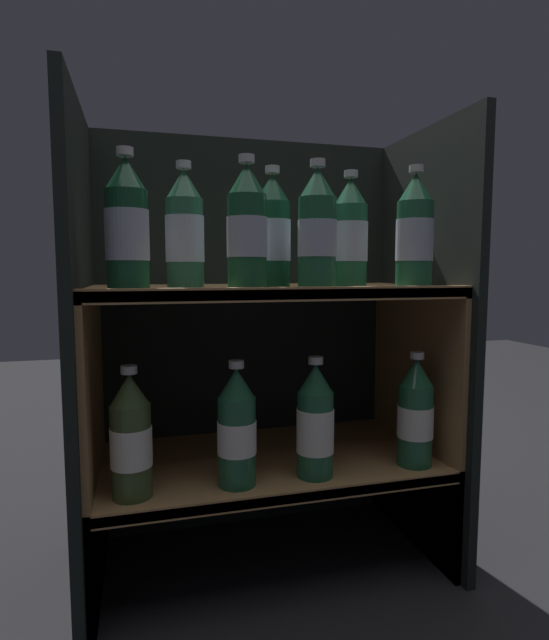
{
  "coord_description": "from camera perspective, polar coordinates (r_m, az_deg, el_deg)",
  "views": [
    {
      "loc": [
        -0.26,
        -0.82,
        0.64
      ],
      "look_at": [
        0.0,
        0.13,
        0.54
      ],
      "focal_mm": 28.0,
      "sensor_mm": 36.0,
      "label": 1
    }
  ],
  "objects": [
    {
      "name": "ground_plane",
      "position": [
        1.08,
        2.14,
        -30.83
      ],
      "size": [
        6.0,
        6.0,
        0.0
      ],
      "primitive_type": "plane",
      "color": "black"
    },
    {
      "name": "fridge_back_wall",
      "position": [
        1.25,
        -3.06,
        -1.83
      ],
      "size": [
        0.76,
        0.02,
        0.95
      ],
      "primitive_type": "cube",
      "color": "black",
      "rests_on": "ground_plane"
    },
    {
      "name": "fridge_side_left",
      "position": [
        1.03,
        -21.08,
        -3.81
      ],
      "size": [
        0.02,
        0.42,
        0.95
      ],
      "primitive_type": "cube",
      "color": "black",
      "rests_on": "ground_plane"
    },
    {
      "name": "fridge_side_right",
      "position": [
        1.2,
        16.47,
        -2.35
      ],
      "size": [
        0.02,
        0.42,
        0.95
      ],
      "primitive_type": "cube",
      "color": "black",
      "rests_on": "ground_plane"
    },
    {
      "name": "shelf_lower",
      "position": [
        1.13,
        -0.64,
        -17.49
      ],
      "size": [
        0.72,
        0.38,
        0.24
      ],
      "color": "#9E7547",
      "rests_on": "ground_plane"
    },
    {
      "name": "shelf_upper",
      "position": [
        1.06,
        -0.7,
        -4.89
      ],
      "size": [
        0.72,
        0.38,
        0.61
      ],
      "color": "#9E7547",
      "rests_on": "ground_plane"
    },
    {
      "name": "bottle_upper_front_0",
      "position": [
        0.89,
        -16.5,
        10.12
      ],
      "size": [
        0.07,
        0.07,
        0.24
      ],
      "color": "#144228",
      "rests_on": "shelf_upper"
    },
    {
      "name": "bottle_upper_front_1",
      "position": [
        0.91,
        -3.16,
        10.28
      ],
      "size": [
        0.07,
        0.07,
        0.24
      ],
      "color": "#194C2D",
      "rests_on": "shelf_upper"
    },
    {
      "name": "bottle_upper_front_2",
      "position": [
        0.95,
        4.9,
        10.1
      ],
      "size": [
        0.07,
        0.07,
        0.24
      ],
      "color": "#1E5638",
      "rests_on": "shelf_upper"
    },
    {
      "name": "bottle_upper_front_3",
      "position": [
        1.04,
        15.72,
        9.5
      ],
      "size": [
        0.07,
        0.07,
        0.24
      ],
      "color": "#1E5638",
      "rests_on": "shelf_upper"
    },
    {
      "name": "bottle_upper_back_0",
      "position": [
        0.98,
        -10.22,
        9.86
      ],
      "size": [
        0.07,
        0.07,
        0.24
      ],
      "color": "#285B42",
      "rests_on": "shelf_upper"
    },
    {
      "name": "bottle_upper_back_1",
      "position": [
        1.01,
        -0.35,
        9.84
      ],
      "size": [
        0.07,
        0.07,
        0.24
      ],
      "color": "#144228",
      "rests_on": "shelf_upper"
    },
    {
      "name": "bottle_upper_back_2",
      "position": [
        1.06,
        8.64,
        9.56
      ],
      "size": [
        0.07,
        0.07,
        0.24
      ],
      "color": "#1E5638",
      "rests_on": "shelf_upper"
    },
    {
      "name": "bottle_lower_front_0",
      "position": [
        0.94,
        -16.08,
        -12.91
      ],
      "size": [
        0.07,
        0.07,
        0.24
      ],
      "color": "#384C28",
      "rests_on": "shelf_lower"
    },
    {
      "name": "bottle_lower_front_1",
      "position": [
        0.95,
        -4.33,
        -12.38
      ],
      "size": [
        0.07,
        0.07,
        0.24
      ],
      "color": "#1E5638",
      "rests_on": "shelf_lower"
    },
    {
      "name": "bottle_lower_front_2",
      "position": [
        0.99,
        4.68,
        -11.71
      ],
      "size": [
        0.07,
        0.07,
        0.24
      ],
      "color": "#1E5638",
      "rests_on": "shelf_lower"
    },
    {
      "name": "bottle_lower_front_3",
      "position": [
        1.08,
        15.8,
        -10.35
      ],
      "size": [
        0.07,
        0.07,
        0.24
      ],
      "color": "#1E5638",
      "rests_on": "shelf_lower"
    }
  ]
}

